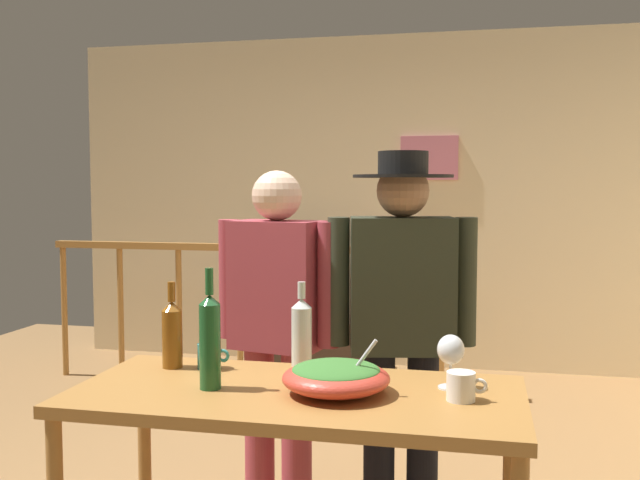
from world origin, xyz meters
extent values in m
cube|color=beige|center=(0.00, 2.92, 1.33)|extent=(5.21, 0.10, 2.65)
cube|color=#C56D84|center=(0.35, 2.86, 1.68)|extent=(0.45, 0.03, 0.34)
cylinder|color=#9E6B33|center=(-2.35, 2.01, 0.49)|extent=(0.04, 0.04, 0.99)
cylinder|color=#9E6B33|center=(-1.88, 2.01, 0.49)|extent=(0.04, 0.04, 0.99)
cylinder|color=#9E6B33|center=(-1.41, 2.01, 0.49)|extent=(0.04, 0.04, 0.99)
cylinder|color=#9E6B33|center=(-0.94, 2.01, 0.49)|extent=(0.04, 0.04, 0.99)
cylinder|color=#9E6B33|center=(-0.46, 2.01, 0.49)|extent=(0.04, 0.04, 0.99)
cylinder|color=#9E6B33|center=(0.01, 2.01, 0.49)|extent=(0.04, 0.04, 0.99)
cylinder|color=#9E6B33|center=(0.48, 2.01, 0.49)|extent=(0.04, 0.04, 0.99)
cube|color=#9E6B33|center=(-0.94, 2.01, 1.01)|extent=(2.91, 0.07, 0.05)
cube|color=#9E6B33|center=(0.48, 2.01, 0.54)|extent=(0.10, 0.10, 1.09)
cube|color=#38281E|center=(-0.55, 2.57, 0.21)|extent=(0.90, 0.40, 0.42)
cube|color=black|center=(-0.55, 2.57, 0.43)|extent=(0.20, 0.12, 0.02)
cylinder|color=black|center=(-0.55, 2.57, 0.48)|extent=(0.03, 0.03, 0.08)
cube|color=black|center=(-0.55, 2.54, 0.71)|extent=(0.64, 0.06, 0.38)
cube|color=black|center=(-0.55, 2.52, 0.71)|extent=(0.59, 0.01, 0.34)
cube|color=#9E6B33|center=(0.19, -0.71, 0.78)|extent=(1.46, 0.68, 0.04)
cylinder|color=#9E6B33|center=(-0.50, -0.41, 0.38)|extent=(0.05, 0.05, 0.76)
ellipsoid|color=#CC3D2D|center=(0.32, -0.72, 0.85)|extent=(0.35, 0.35, 0.10)
ellipsoid|color=#38702D|center=(0.32, -0.72, 0.88)|extent=(0.28, 0.28, 0.04)
cylinder|color=silver|center=(0.39, -0.72, 0.89)|extent=(0.13, 0.01, 0.18)
cylinder|color=silver|center=(0.68, -0.58, 0.80)|extent=(0.08, 0.08, 0.01)
cylinder|color=silver|center=(0.68, -0.58, 0.85)|extent=(0.01, 0.01, 0.08)
ellipsoid|color=silver|center=(0.68, -0.58, 0.93)|extent=(0.09, 0.09, 0.10)
cylinder|color=brown|center=(-0.33, -0.53, 0.90)|extent=(0.07, 0.07, 0.21)
cone|color=brown|center=(-0.33, -0.53, 1.03)|extent=(0.07, 0.07, 0.03)
cylinder|color=brown|center=(-0.33, -0.53, 1.08)|extent=(0.03, 0.03, 0.07)
cylinder|color=#1E5628|center=(-0.09, -0.76, 0.94)|extent=(0.07, 0.07, 0.28)
cone|color=#1E5628|center=(-0.09, -0.76, 1.09)|extent=(0.07, 0.07, 0.03)
cylinder|color=#1E5628|center=(-0.09, -0.76, 1.15)|extent=(0.03, 0.03, 0.09)
cylinder|color=silver|center=(0.14, -0.44, 0.91)|extent=(0.07, 0.07, 0.22)
cone|color=silver|center=(0.14, -0.44, 1.04)|extent=(0.07, 0.07, 0.03)
cylinder|color=silver|center=(0.14, -0.44, 1.09)|extent=(0.03, 0.03, 0.06)
cylinder|color=teal|center=(-0.19, -0.51, 0.85)|extent=(0.08, 0.08, 0.09)
torus|color=teal|center=(-0.13, -0.51, 0.85)|extent=(0.05, 0.01, 0.05)
cylinder|color=white|center=(0.71, -0.72, 0.85)|extent=(0.09, 0.09, 0.09)
torus|color=white|center=(0.77, -0.72, 0.85)|extent=(0.05, 0.01, 0.05)
cylinder|color=#9E3842|center=(0.01, -0.02, 0.38)|extent=(0.13, 0.13, 0.77)
cylinder|color=#9E3842|center=(-0.16, 0.01, 0.38)|extent=(0.13, 0.13, 0.77)
cube|color=#9E3842|center=(-0.08, -0.01, 1.04)|extent=(0.41, 0.29, 0.54)
cylinder|color=#9E3842|center=(0.16, -0.05, 1.06)|extent=(0.09, 0.09, 0.52)
cylinder|color=#9E3842|center=(-0.31, 0.04, 1.06)|extent=(0.09, 0.09, 0.52)
sphere|color=beige|center=(-0.08, -0.01, 1.42)|extent=(0.21, 0.21, 0.21)
cylinder|color=black|center=(0.54, 0.01, 0.39)|extent=(0.13, 0.13, 0.78)
cylinder|color=black|center=(0.37, -0.02, 0.39)|extent=(0.13, 0.13, 0.78)
cube|color=#2D3323|center=(0.45, -0.01, 1.06)|extent=(0.45, 0.30, 0.55)
cylinder|color=#2D3323|center=(0.71, 0.05, 1.07)|extent=(0.09, 0.09, 0.53)
cylinder|color=#2D3323|center=(0.20, -0.06, 1.07)|extent=(0.09, 0.09, 0.53)
sphere|color=#A37556|center=(0.45, -0.01, 1.44)|extent=(0.21, 0.21, 0.21)
cylinder|color=black|center=(0.45, -0.01, 1.50)|extent=(0.41, 0.41, 0.01)
cylinder|color=black|center=(0.45, -0.01, 1.55)|extent=(0.20, 0.20, 0.10)
camera|label=1|loc=(0.77, -2.96, 1.47)|focal=40.94mm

